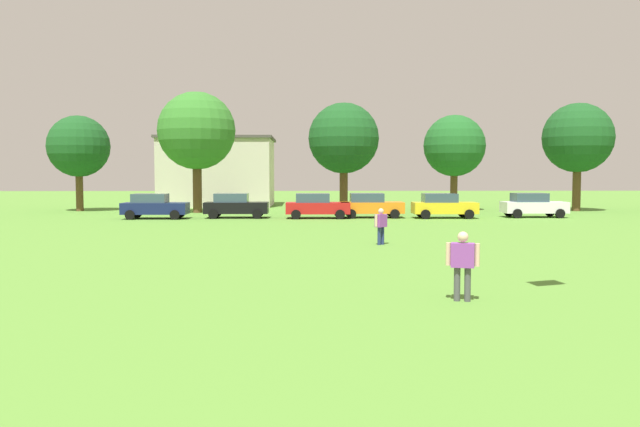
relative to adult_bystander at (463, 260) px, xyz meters
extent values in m
plane|color=#568C33|center=(-4.79, 16.43, -0.99)|extent=(160.00, 160.00, 0.00)
cylinder|color=#4C4C51|center=(-0.12, 0.03, -0.58)|extent=(0.15, 0.15, 0.81)
cylinder|color=#4C4C51|center=(0.12, -0.03, -0.58)|extent=(0.15, 0.15, 0.81)
cube|color=purple|center=(0.00, 0.00, 0.11)|extent=(0.61, 0.44, 0.58)
cylinder|color=beige|center=(-0.32, 0.09, 0.13)|extent=(0.12, 0.12, 0.54)
cylinder|color=beige|center=(0.32, -0.09, 0.13)|extent=(0.12, 0.12, 0.54)
sphere|color=beige|center=(0.00, 0.00, 0.55)|extent=(0.25, 0.25, 0.25)
cylinder|color=navy|center=(-0.59, 12.02, -0.61)|extent=(0.14, 0.14, 0.76)
cylinder|color=navy|center=(-0.43, 12.18, -0.61)|extent=(0.14, 0.14, 0.76)
cube|color=purple|center=(-0.51, 12.10, 0.04)|extent=(0.56, 0.56, 0.54)
cylinder|color=beige|center=(-0.73, 11.88, 0.06)|extent=(0.11, 0.11, 0.51)
cylinder|color=beige|center=(-0.28, 12.31, 0.06)|extent=(0.11, 0.11, 0.51)
sphere|color=beige|center=(-0.51, 12.10, 0.45)|extent=(0.24, 0.24, 0.24)
cube|color=#141E4C|center=(-13.75, 28.06, -0.29)|extent=(4.30, 1.80, 0.76)
cube|color=#334756|center=(-14.10, 28.06, 0.39)|extent=(2.24, 1.58, 0.60)
cylinder|color=black|center=(-12.29, 28.96, -0.67)|extent=(0.64, 0.22, 0.64)
cylinder|color=black|center=(-12.29, 27.16, -0.67)|extent=(0.64, 0.22, 0.64)
cylinder|color=black|center=(-15.21, 28.96, -0.67)|extent=(0.64, 0.22, 0.64)
cylinder|color=black|center=(-15.21, 27.16, -0.67)|extent=(0.64, 0.22, 0.64)
cube|color=black|center=(-8.41, 28.72, -0.29)|extent=(4.30, 1.80, 0.76)
cube|color=#334756|center=(-8.75, 28.72, 0.39)|extent=(2.24, 1.58, 0.60)
cylinder|color=black|center=(-6.95, 29.62, -0.67)|extent=(0.64, 0.22, 0.64)
cylinder|color=black|center=(-6.95, 27.82, -0.67)|extent=(0.64, 0.22, 0.64)
cylinder|color=black|center=(-9.87, 29.62, -0.67)|extent=(0.64, 0.22, 0.64)
cylinder|color=black|center=(-9.87, 27.82, -0.67)|extent=(0.64, 0.22, 0.64)
cube|color=red|center=(-2.88, 28.23, -0.29)|extent=(4.30, 1.80, 0.76)
cube|color=#334756|center=(-3.22, 28.23, 0.39)|extent=(2.24, 1.58, 0.60)
cylinder|color=black|center=(-1.42, 29.13, -0.67)|extent=(0.64, 0.22, 0.64)
cylinder|color=black|center=(-1.42, 27.33, -0.67)|extent=(0.64, 0.22, 0.64)
cylinder|color=black|center=(-4.34, 29.13, -0.67)|extent=(0.64, 0.22, 0.64)
cylinder|color=black|center=(-4.34, 27.33, -0.67)|extent=(0.64, 0.22, 0.64)
cube|color=orange|center=(0.84, 28.71, -0.29)|extent=(4.30, 1.80, 0.76)
cube|color=#334756|center=(0.49, 28.71, 0.39)|extent=(2.24, 1.58, 0.60)
cylinder|color=black|center=(2.30, 29.61, -0.67)|extent=(0.64, 0.22, 0.64)
cylinder|color=black|center=(2.30, 27.81, -0.67)|extent=(0.64, 0.22, 0.64)
cylinder|color=black|center=(-0.63, 29.61, -0.67)|extent=(0.64, 0.22, 0.64)
cylinder|color=black|center=(-0.63, 27.81, -0.67)|extent=(0.64, 0.22, 0.64)
cube|color=yellow|center=(5.73, 28.21, -0.29)|extent=(4.30, 1.80, 0.76)
cube|color=#334756|center=(5.39, 28.21, 0.39)|extent=(2.24, 1.58, 0.60)
cylinder|color=black|center=(7.19, 29.11, -0.67)|extent=(0.64, 0.22, 0.64)
cylinder|color=black|center=(7.19, 27.31, -0.67)|extent=(0.64, 0.22, 0.64)
cylinder|color=black|center=(4.27, 29.11, -0.67)|extent=(0.64, 0.22, 0.64)
cylinder|color=black|center=(4.27, 27.31, -0.67)|extent=(0.64, 0.22, 0.64)
cube|color=white|center=(12.09, 28.84, -0.29)|extent=(4.30, 1.80, 0.76)
cube|color=#334756|center=(11.75, 28.84, 0.39)|extent=(2.24, 1.58, 0.60)
cylinder|color=black|center=(13.55, 29.74, -0.67)|extent=(0.64, 0.22, 0.64)
cylinder|color=black|center=(13.55, 27.94, -0.67)|extent=(0.64, 0.22, 0.64)
cylinder|color=black|center=(10.63, 29.74, -0.67)|extent=(0.64, 0.22, 0.64)
cylinder|color=black|center=(10.63, 27.94, -0.67)|extent=(0.64, 0.22, 0.64)
cylinder|color=brown|center=(-21.93, 37.12, 0.57)|extent=(0.58, 0.58, 3.12)
sphere|color=#194C1E|center=(-21.93, 37.12, 4.23)|extent=(4.93, 4.93, 4.93)
cylinder|color=brown|center=(-12.06, 34.71, 0.90)|extent=(0.70, 0.70, 3.78)
sphere|color=#337528|center=(-12.06, 34.71, 5.32)|extent=(5.96, 5.96, 5.96)
cylinder|color=brown|center=(-0.76, 34.22, 0.73)|extent=(0.63, 0.63, 3.43)
sphere|color=#194C1E|center=(-0.76, 34.22, 4.74)|extent=(5.41, 5.41, 5.41)
cylinder|color=brown|center=(8.41, 37.02, 0.59)|extent=(0.58, 0.58, 3.16)
sphere|color=#1E5B23|center=(8.41, 37.02, 4.30)|extent=(4.99, 4.99, 4.99)
cylinder|color=brown|center=(18.18, 36.22, 0.78)|extent=(0.65, 0.65, 3.53)
sphere|color=#194C1E|center=(18.18, 36.22, 4.91)|extent=(5.57, 5.57, 5.57)
cube|color=beige|center=(-11.86, 45.62, 2.09)|extent=(10.00, 8.71, 6.15)
cube|color=#4C4742|center=(-11.86, 45.62, 5.28)|extent=(10.40, 9.06, 0.24)
camera|label=1|loc=(-3.74, -15.01, 2.05)|focal=36.02mm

